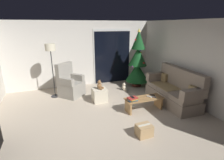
% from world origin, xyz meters
% --- Properties ---
extents(ground_plane, '(7.00, 7.00, 0.00)m').
position_xyz_m(ground_plane, '(0.00, 0.00, 0.00)').
color(ground_plane, '#B2A38E').
extents(wall_back, '(5.72, 0.12, 2.50)m').
position_xyz_m(wall_back, '(0.00, 3.06, 1.25)').
color(wall_back, silver).
rests_on(wall_back, ground).
extents(wall_right, '(0.12, 6.00, 2.50)m').
position_xyz_m(wall_right, '(2.86, 0.00, 1.25)').
color(wall_right, silver).
rests_on(wall_right, ground).
extents(patio_door_frame, '(1.60, 0.02, 2.20)m').
position_xyz_m(patio_door_frame, '(1.25, 2.99, 1.10)').
color(patio_door_frame, silver).
rests_on(patio_door_frame, ground).
extents(patio_door_glass, '(1.50, 0.02, 2.10)m').
position_xyz_m(patio_door_glass, '(1.25, 2.97, 1.05)').
color(patio_door_glass, black).
rests_on(patio_door_glass, ground).
extents(couch, '(0.84, 1.96, 1.08)m').
position_xyz_m(couch, '(2.32, 0.36, 0.40)').
color(couch, gray).
rests_on(couch, ground).
extents(coffee_table, '(1.10, 0.40, 0.38)m').
position_xyz_m(coffee_table, '(1.20, 0.23, 0.25)').
color(coffee_table, '#9E7547').
rests_on(coffee_table, ground).
extents(remote_graphite, '(0.13, 0.15, 0.02)m').
position_xyz_m(remote_graphite, '(1.46, 0.17, 0.39)').
color(remote_graphite, '#333338').
rests_on(remote_graphite, coffee_table).
extents(remote_black, '(0.15, 0.13, 0.02)m').
position_xyz_m(remote_black, '(1.51, 0.31, 0.39)').
color(remote_black, black).
rests_on(remote_black, coffee_table).
extents(remote_white, '(0.11, 0.16, 0.02)m').
position_xyz_m(remote_white, '(1.37, 0.23, 0.39)').
color(remote_white, silver).
rests_on(remote_white, coffee_table).
extents(book_stack, '(0.28, 0.22, 0.09)m').
position_xyz_m(book_stack, '(0.81, 0.17, 0.43)').
color(book_stack, '#285684').
rests_on(book_stack, coffee_table).
extents(cell_phone, '(0.07, 0.15, 0.01)m').
position_xyz_m(cell_phone, '(0.80, 0.18, 0.48)').
color(cell_phone, black).
rests_on(cell_phone, book_stack).
extents(christmas_tree, '(0.89, 0.89, 2.22)m').
position_xyz_m(christmas_tree, '(1.97, 2.14, 0.97)').
color(christmas_tree, '#4C1E19').
rests_on(christmas_tree, ground).
extents(armchair, '(0.97, 0.97, 1.13)m').
position_xyz_m(armchair, '(-0.64, 2.03, 0.40)').
color(armchair, gray).
rests_on(armchair, ground).
extents(floor_lamp, '(0.32, 0.32, 1.78)m').
position_xyz_m(floor_lamp, '(-1.15, 2.12, 1.51)').
color(floor_lamp, '#2D2D30').
rests_on(floor_lamp, ground).
extents(ottoman, '(0.44, 0.44, 0.42)m').
position_xyz_m(ottoman, '(0.18, 1.25, 0.21)').
color(ottoman, beige).
rests_on(ottoman, ground).
extents(teddy_bear_chestnut, '(0.21, 0.21, 0.29)m').
position_xyz_m(teddy_bear_chestnut, '(0.18, 1.24, 0.54)').
color(teddy_bear_chestnut, brown).
rests_on(teddy_bear_chestnut, ottoman).
extents(teddy_bear_cream_by_tree, '(0.22, 0.21, 0.29)m').
position_xyz_m(teddy_bear_cream_by_tree, '(1.31, 1.87, 0.12)').
color(teddy_bear_cream_by_tree, beige).
rests_on(teddy_bear_cream_by_tree, ground).
extents(cardboard_box_taped_mid_floor, '(0.35, 0.28, 0.27)m').
position_xyz_m(cardboard_box_taped_mid_floor, '(0.59, -0.85, 0.13)').
color(cardboard_box_taped_mid_floor, tan).
rests_on(cardboard_box_taped_mid_floor, ground).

